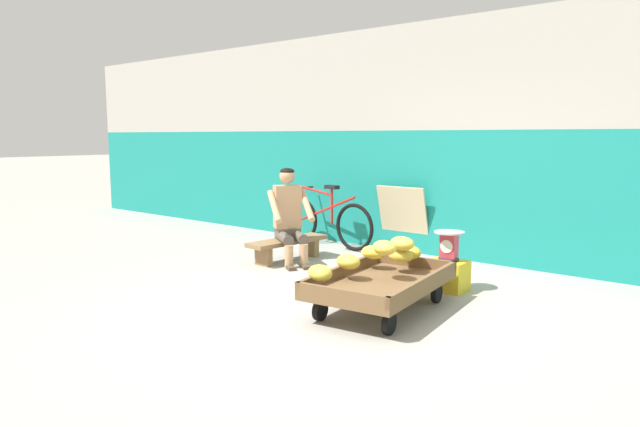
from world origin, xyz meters
name	(u,v)px	position (x,y,z in m)	size (l,w,h in m)	color
ground_plane	(315,313)	(0.00, 0.00, 0.00)	(80.00, 80.00, 0.00)	#A39E93
back_wall	(469,140)	(0.00, 2.94, 1.47)	(16.00, 0.30, 2.94)	#19847A
banana_cart	(382,284)	(0.41, 0.41, 0.24)	(1.01, 1.53, 0.36)	brown
banana_pile	(378,255)	(0.27, 0.56, 0.46)	(0.58, 1.41, 0.26)	gold
low_bench	(288,245)	(-1.61, 1.39, 0.20)	(0.40, 1.12, 0.27)	olive
vendor_seated	(289,216)	(-1.54, 1.34, 0.57)	(0.74, 0.66, 1.14)	tan
plastic_crate	(448,275)	(0.54, 1.40, 0.15)	(0.36, 0.28, 0.30)	gold
weighing_scale	(449,245)	(0.54, 1.40, 0.45)	(0.30, 0.30, 0.29)	#28282D
bicycle_near_left	(326,221)	(-1.84, 2.43, 0.35)	(1.66, 0.48, 0.86)	black
sign_board	(403,219)	(-0.80, 2.75, 0.43)	(0.70, 0.26, 0.88)	#C6B289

